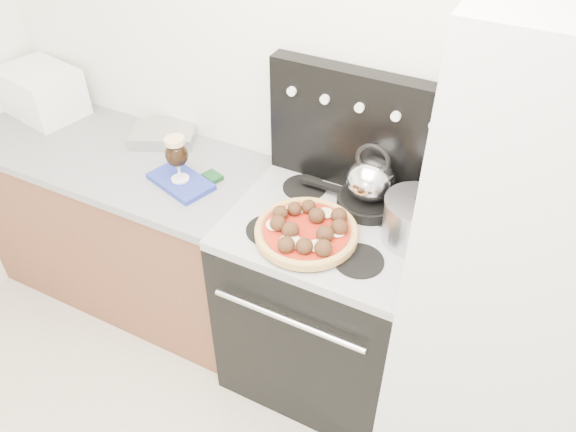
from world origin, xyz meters
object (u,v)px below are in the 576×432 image
Objects in this scene: toaster_oven at (42,92)px; skillet at (368,202)px; oven_mitt at (181,182)px; stock_pot at (415,222)px; fridge at (519,281)px; pizza_pan at (306,236)px; beer_glass at (177,159)px; tea_kettle at (371,176)px; pizza at (306,230)px; base_cabinet at (129,228)px; stove_body at (324,305)px.

toaster_oven reaches higher than skillet.
stock_pot is (0.98, 0.09, 0.09)m from oven_mitt.
fridge is 0.63m from skillet.
stock_pot is at bearing 26.11° from pizza_pan.
toaster_oven is 1.60× the size of stock_pot.
fridge reaches higher than beer_glass.
beer_glass is at bearing -179.47° from fridge.
beer_glass is 1.01× the size of tea_kettle.
beer_glass reaches higher than skillet.
stock_pot is at bearing -44.31° from tea_kettle.
pizza is 1.54× the size of skillet.
tea_kettle reaches higher than toaster_oven.
beer_glass reaches higher than base_cabinet.
beer_glass is (0.44, -0.06, 0.60)m from base_cabinet.
skillet is 0.12m from tea_kettle.
skillet is 1.21× the size of tea_kettle.
fridge reaches higher than pizza.
toaster_oven is 1.80× the size of tea_kettle.
pizza_pan is 0.90× the size of pizza.
pizza is 0.31m from skillet.
pizza is at bearing -7.64° from oven_mitt.
stove_body is 4.28× the size of beer_glass.
toaster_oven is at bearing 175.56° from fridge.
toaster_oven is at bearing 165.85° from base_cabinet.
stock_pot reaches higher than pizza.
tea_kettle is at bearing 153.58° from stock_pot.
toaster_oven is at bearing 176.88° from stock_pot.
stove_body is 3.15× the size of oven_mitt.
pizza reaches higher than pizza_pan.
stove_body is at bearing -170.83° from stock_pot.
tea_kettle is (1.72, 0.00, 0.05)m from toaster_oven.
stock_pot is (0.31, 0.05, 0.56)m from stove_body.
stove_body is 4.31× the size of tea_kettle.
base_cabinet is at bearing 171.83° from oven_mitt.
skillet is at bearing 153.58° from stock_pot.
beer_glass reaches higher than stove_body.
tea_kettle is (0.76, 0.19, 0.04)m from beer_glass.
pizza_pan reaches higher than stove_body.
oven_mitt is (0.95, -0.19, -0.10)m from toaster_oven.
oven_mitt is at bearing 0.00° from beer_glass.
fridge reaches higher than stove_body.
pizza is 0.33m from tea_kettle.
toaster_oven is 1.72m from skillet.
pizza is (1.58, -0.28, -0.06)m from toaster_oven.
stove_body is (1.10, -0.02, 0.01)m from base_cabinet.
pizza_pan is at bearing -7.85° from base_cabinet.
fridge is 0.75m from pizza_pan.
fridge is 1.37m from oven_mitt.
beer_glass is at bearing 0.00° from oven_mitt.
toaster_oven is 1.61m from pizza.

